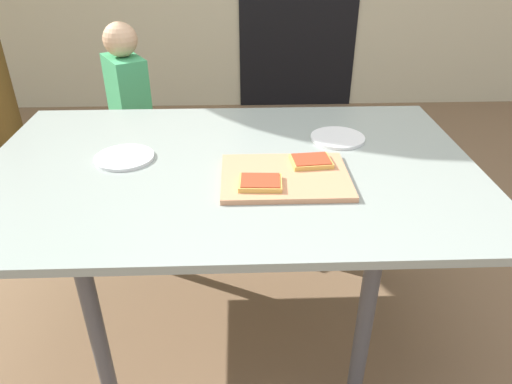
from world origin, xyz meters
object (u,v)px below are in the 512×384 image
Objects in this scene: pizza_slice_near_left at (260,182)px; plate_white_left at (124,157)px; cutting_board at (285,177)px; child_left at (131,113)px; plate_white_right at (338,138)px; dining_table at (230,180)px; pizza_slice_far_right at (311,161)px.

plate_white_left is at bearing 153.23° from pizza_slice_near_left.
child_left reaches higher than cutting_board.
plate_white_right is at bearing 10.26° from plate_white_left.
cutting_board reaches higher than dining_table.
child_left is (-0.73, 0.89, -0.17)m from pizza_slice_far_right.
pizza_slice_far_right is at bearing 38.77° from cutting_board.
child_left reaches higher than pizza_slice_near_left.
pizza_slice_near_left is at bearing -141.55° from cutting_board.
pizza_slice_far_right reaches higher than cutting_board.
child_left is at bearing 101.03° from plate_white_left.
pizza_slice_near_left is 0.13× the size of child_left.
pizza_slice_near_left reaches higher than plate_white_right.
pizza_slice_far_right reaches higher than plate_white_right.
pizza_slice_near_left is at bearing -60.59° from child_left.
plate_white_right is at bearing 25.21° from dining_table.
cutting_board is 0.10m from pizza_slice_near_left.
cutting_board is 1.99× the size of plate_white_left.
dining_table is 11.98× the size of pizza_slice_far_right.
cutting_board is at bearing -17.10° from plate_white_left.
plate_white_right is 0.19× the size of child_left.
pizza_slice_near_left is 0.44m from plate_white_right.
child_left reaches higher than dining_table.
pizza_slice_far_right is 0.69× the size of plate_white_left.
cutting_board is 2.90× the size of pizza_slice_far_right.
dining_table is 0.34m from plate_white_left.
cutting_board is (0.16, -0.10, 0.07)m from dining_table.
pizza_slice_near_left is 1.18m from child_left.
cutting_board is at bearing -55.94° from child_left.
pizza_slice_far_right is (0.24, -0.04, 0.08)m from dining_table.
cutting_board is 0.34m from plate_white_right.
pizza_slice_far_right is at bearing -8.85° from dining_table.
plate_white_right is (0.36, 0.17, 0.06)m from dining_table.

